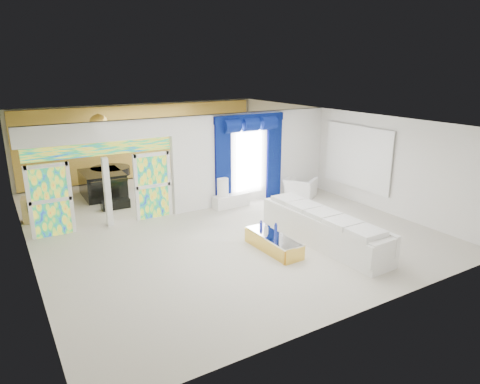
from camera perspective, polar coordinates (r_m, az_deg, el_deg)
floor at (r=12.94m, az=-3.88°, el=-3.56°), size 12.00×12.00×0.00m
dividing_wall at (r=14.40m, az=1.83°, el=4.75°), size 5.70×0.18×3.00m
dividing_header at (r=12.26m, az=-18.39°, el=7.66°), size 4.30×0.18×0.55m
stained_panel_left at (r=12.40m, az=-24.06°, el=-1.05°), size 0.95×0.04×2.00m
stained_panel_right at (r=12.99m, az=-11.59°, el=0.84°), size 0.95×0.04×2.00m
stained_transom at (r=12.34m, az=-18.19°, el=5.49°), size 4.00×0.05×0.35m
window_pane at (r=14.19m, az=1.19°, el=4.38°), size 1.00×0.02×2.30m
blue_drape_left at (r=13.69m, az=-2.30°, el=3.70°), size 0.55×0.10×2.80m
blue_drape_right at (r=14.73m, az=4.56°, el=4.58°), size 0.55×0.10×2.80m
blue_pelmet at (r=13.94m, az=1.29°, el=9.87°), size 2.60×0.12×0.25m
wall_mirror at (r=14.63m, az=15.43°, el=4.55°), size 0.04×2.70×1.90m
gold_curtains at (r=17.87m, az=-12.71°, el=6.68°), size 9.70×0.12×2.90m
white_sofa at (r=11.23m, az=11.06°, el=-4.97°), size 1.01×4.03×0.76m
coffee_table at (r=10.73m, az=4.49°, el=-6.85°), size 0.64×1.74×0.38m
console_table at (r=13.95m, az=-1.21°, el=-1.14°), size 1.26×0.47×0.41m
table_lamp at (r=13.66m, az=-2.32°, el=0.65°), size 0.36×0.36×0.58m
armchair at (r=15.12m, az=8.08°, el=0.60°), size 1.29×1.34×0.66m
grand_piano at (r=15.76m, az=-17.94°, el=1.02°), size 1.36×1.77×0.88m
piano_bench at (r=14.34m, az=-16.34°, el=-1.56°), size 0.90×0.36×0.30m
tv_console at (r=13.98m, az=-26.08°, el=-2.11°), size 0.59×0.55×0.75m
chandelier at (r=14.71m, az=-18.41°, el=8.72°), size 0.60×0.60×0.60m
decanters at (r=10.72m, az=4.29°, el=-5.23°), size 0.18×1.05×0.27m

